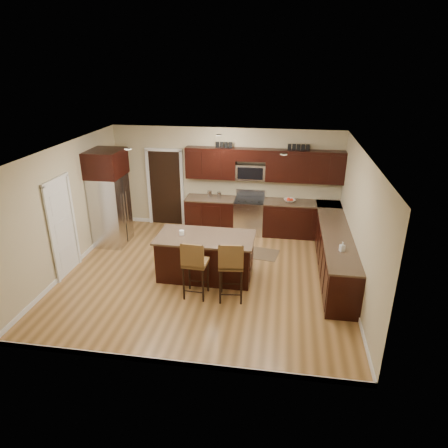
% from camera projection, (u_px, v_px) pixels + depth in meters
% --- Properties ---
extents(floor, '(6.00, 6.00, 0.00)m').
position_uv_depth(floor, '(206.00, 275.00, 8.55)').
color(floor, '#A47641').
rests_on(floor, ground).
extents(ceiling, '(6.00, 6.00, 0.00)m').
position_uv_depth(ceiling, '(203.00, 150.00, 7.52)').
color(ceiling, silver).
rests_on(ceiling, wall_back).
extents(wall_back, '(6.00, 0.00, 6.00)m').
position_uv_depth(wall_back, '(225.00, 179.00, 10.55)').
color(wall_back, '#C1B48B').
rests_on(wall_back, floor).
extents(wall_left, '(0.00, 5.50, 5.50)m').
position_uv_depth(wall_left, '(66.00, 209.00, 8.46)').
color(wall_left, '#C1B48B').
rests_on(wall_left, floor).
extents(wall_right, '(0.00, 5.50, 5.50)m').
position_uv_depth(wall_right, '(359.00, 226.00, 7.61)').
color(wall_right, '#C1B48B').
rests_on(wall_right, floor).
extents(base_cabinets, '(4.02, 3.96, 0.92)m').
position_uv_depth(base_cabinets, '(296.00, 234.00, 9.43)').
color(base_cabinets, black).
rests_on(base_cabinets, floor).
extents(upper_cabinets, '(4.00, 0.33, 0.80)m').
position_uv_depth(upper_cabinets, '(265.00, 164.00, 10.06)').
color(upper_cabinets, black).
rests_on(upper_cabinets, wall_back).
extents(range, '(0.76, 0.64, 1.11)m').
position_uv_depth(range, '(249.00, 216.00, 10.51)').
color(range, silver).
rests_on(range, floor).
extents(microwave, '(0.76, 0.31, 0.40)m').
position_uv_depth(microwave, '(251.00, 172.00, 10.21)').
color(microwave, silver).
rests_on(microwave, upper_cabinets).
extents(doorway, '(0.85, 0.03, 2.06)m').
position_uv_depth(doorway, '(166.00, 188.00, 10.89)').
color(doorway, black).
rests_on(doorway, floor).
extents(pantry_door, '(0.03, 0.80, 2.04)m').
position_uv_depth(pantry_door, '(62.00, 229.00, 8.31)').
color(pantry_door, white).
rests_on(pantry_door, floor).
extents(letter_decor, '(2.20, 0.03, 0.15)m').
position_uv_depth(letter_decor, '(260.00, 146.00, 9.91)').
color(letter_decor, black).
rests_on(letter_decor, upper_cabinets).
extents(island, '(2.02, 1.07, 0.92)m').
position_uv_depth(island, '(206.00, 258.00, 8.39)').
color(island, black).
rests_on(island, floor).
extents(stool_mid, '(0.47, 0.47, 1.19)m').
position_uv_depth(stool_mid, '(194.00, 263.00, 7.50)').
color(stool_mid, brown).
rests_on(stool_mid, floor).
extents(stool_right, '(0.50, 0.50, 1.23)m').
position_uv_depth(stool_right, '(231.00, 265.00, 7.39)').
color(stool_right, brown).
rests_on(stool_right, floor).
extents(refrigerator, '(0.79, 0.93, 2.35)m').
position_uv_depth(refrigerator, '(109.00, 197.00, 9.65)').
color(refrigerator, silver).
rests_on(refrigerator, floor).
extents(floor_mat, '(1.05, 0.78, 0.01)m').
position_uv_depth(floor_mat, '(258.00, 253.00, 9.52)').
color(floor_mat, brown).
rests_on(floor_mat, floor).
extents(fruit_bowl, '(0.36, 0.36, 0.07)m').
position_uv_depth(fruit_bowl, '(290.00, 200.00, 10.18)').
color(fruit_bowl, silver).
rests_on(fruit_bowl, base_cabinets).
extents(soap_bottle, '(0.11, 0.11, 0.19)m').
position_uv_depth(soap_bottle, '(342.00, 247.00, 7.54)').
color(soap_bottle, '#B2B2B2').
rests_on(soap_bottle, base_cabinets).
extents(canister_tall, '(0.12, 0.12, 0.19)m').
position_uv_depth(canister_tall, '(210.00, 194.00, 10.45)').
color(canister_tall, silver).
rests_on(canister_tall, base_cabinets).
extents(canister_short, '(0.11, 0.11, 0.17)m').
position_uv_depth(canister_short, '(219.00, 195.00, 10.42)').
color(canister_short, silver).
rests_on(canister_short, base_cabinets).
extents(island_jar, '(0.10, 0.10, 0.10)m').
position_uv_depth(island_jar, '(182.00, 233.00, 8.25)').
color(island_jar, white).
rests_on(island_jar, island).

